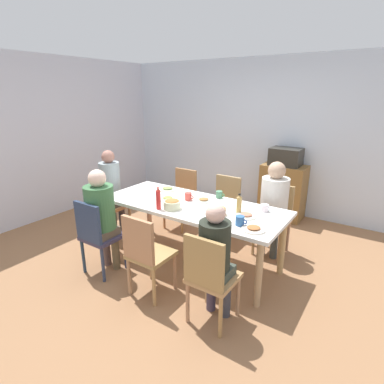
# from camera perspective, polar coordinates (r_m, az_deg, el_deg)

# --- Properties ---
(ground_plane) EXTENTS (6.79, 6.79, 0.00)m
(ground_plane) POSITION_cam_1_polar(r_m,az_deg,el_deg) (3.97, -0.00, -12.65)
(ground_plane) COLOR #946745
(wall_back) EXTENTS (5.90, 0.12, 2.60)m
(wall_back) POSITION_cam_1_polar(r_m,az_deg,el_deg) (5.57, 13.85, 10.02)
(wall_back) COLOR silver
(wall_back) RESTS_ON ground_plane
(wall_left) EXTENTS (0.12, 4.82, 2.60)m
(wall_left) POSITION_cam_1_polar(r_m,az_deg,el_deg) (5.62, -25.57, 8.86)
(wall_left) COLOR silver
(wall_left) RESTS_ON ground_plane
(dining_table) EXTENTS (2.22, 0.90, 0.77)m
(dining_table) POSITION_cam_1_polar(r_m,az_deg,el_deg) (3.67, -0.00, -3.39)
(dining_table) COLOR white
(dining_table) RESTS_ON ground_plane
(chair_0) EXTENTS (0.40, 0.40, 0.90)m
(chair_0) POSITION_cam_1_polar(r_m,az_deg,el_deg) (4.77, -1.82, -0.52)
(chair_0) COLOR #B77652
(chair_0) RESTS_ON ground_plane
(chair_1) EXTENTS (0.40, 0.40, 0.90)m
(chair_1) POSITION_cam_1_polar(r_m,az_deg,el_deg) (4.68, -15.33, -1.54)
(chair_1) COLOR #B67C50
(chair_1) RESTS_ON ground_plane
(person_1) EXTENTS (0.30, 0.30, 1.27)m
(person_1) POSITION_cam_1_polar(r_m,az_deg,el_deg) (4.54, -14.82, 1.01)
(person_1) COLOR #443C42
(person_1) RESTS_ON ground_plane
(chair_2) EXTENTS (0.40, 0.40, 0.90)m
(chair_2) POSITION_cam_1_polar(r_m,az_deg,el_deg) (4.13, 15.15, -4.16)
(chair_2) COLOR #B57D4D
(chair_2) RESTS_ON ground_plane
(person_2) EXTENTS (0.34, 0.34, 1.23)m
(person_2) POSITION_cam_1_polar(r_m,az_deg,el_deg) (3.97, 15.00, -1.41)
(person_2) COLOR #3F4644
(person_2) RESTS_ON ground_plane
(chair_3) EXTENTS (0.40, 0.40, 0.90)m
(chair_3) POSITION_cam_1_polar(r_m,az_deg,el_deg) (3.65, -17.30, -7.37)
(chair_3) COLOR #36314A
(chair_3) RESTS_ON ground_plane
(person_3) EXTENTS (0.33, 0.33, 1.24)m
(person_3) POSITION_cam_1_polar(r_m,az_deg,el_deg) (3.61, -16.55, -3.56)
(person_3) COLOR brown
(person_3) RESTS_ON ground_plane
(chair_4) EXTENTS (0.40, 0.40, 0.90)m
(chair_4) POSITION_cam_1_polar(r_m,az_deg,el_deg) (4.40, 6.04, -2.23)
(chair_4) COLOR #A57F4F
(chair_4) RESTS_ON ground_plane
(chair_5) EXTENTS (0.40, 0.40, 0.90)m
(chair_5) POSITION_cam_1_polar(r_m,az_deg,el_deg) (3.16, -8.59, -10.89)
(chair_5) COLOR #A9864F
(chair_5) RESTS_ON ground_plane
(chair_6) EXTENTS (0.40, 0.40, 0.90)m
(chair_6) POSITION_cam_1_polar(r_m,az_deg,el_deg) (2.77, 3.25, -15.15)
(chair_6) COLOR tan
(chair_6) RESTS_ON ground_plane
(person_6) EXTENTS (0.30, 0.30, 1.15)m
(person_6) POSITION_cam_1_polar(r_m,az_deg,el_deg) (2.75, 4.32, -11.35)
(person_6) COLOR #3F364A
(person_6) RESTS_ON ground_plane
(plate_0) EXTENTS (0.24, 0.24, 0.04)m
(plate_0) POSITION_cam_1_polar(r_m,az_deg,el_deg) (4.18, -4.55, 0.58)
(plate_0) COLOR silver
(plate_0) RESTS_ON dining_table
(plate_1) EXTENTS (0.21, 0.21, 0.04)m
(plate_1) POSITION_cam_1_polar(r_m,az_deg,el_deg) (3.79, -4.52, -1.24)
(plate_1) COLOR white
(plate_1) RESTS_ON dining_table
(plate_2) EXTENTS (0.21, 0.21, 0.04)m
(plate_2) POSITION_cam_1_polar(r_m,az_deg,el_deg) (3.73, 2.19, -1.51)
(plate_2) COLOR white
(plate_2) RESTS_ON dining_table
(plate_3) EXTENTS (0.22, 0.22, 0.04)m
(plate_3) POSITION_cam_1_polar(r_m,az_deg,el_deg) (3.32, 10.05, -4.35)
(plate_3) COLOR white
(plate_3) RESTS_ON dining_table
(plate_4) EXTENTS (0.23, 0.23, 0.04)m
(plate_4) POSITION_cam_1_polar(r_m,az_deg,el_deg) (3.03, 11.39, -6.70)
(plate_4) COLOR silver
(plate_4) RESTS_ON dining_table
(bowl_0) EXTENTS (0.18, 0.18, 0.10)m
(bowl_0) POSITION_cam_1_polar(r_m,az_deg,el_deg) (3.33, 4.76, -3.44)
(bowl_0) COLOR olive
(bowl_0) RESTS_ON dining_table
(bowl_1) EXTENTS (0.20, 0.20, 0.11)m
(bowl_1) POSITION_cam_1_polar(r_m,az_deg,el_deg) (3.49, -3.73, -2.25)
(bowl_1) COLOR beige
(bowl_1) RESTS_ON dining_table
(cup_0) EXTENTS (0.12, 0.08, 0.09)m
(cup_0) POSITION_cam_1_polar(r_m,az_deg,el_deg) (3.85, 5.09, -0.48)
(cup_0) COLOR #4E835F
(cup_0) RESTS_ON dining_table
(cup_1) EXTENTS (0.12, 0.09, 0.08)m
(cup_1) POSITION_cam_1_polar(r_m,az_deg,el_deg) (3.50, 13.40, -2.90)
(cup_1) COLOR white
(cup_1) RESTS_ON dining_table
(cup_2) EXTENTS (0.12, 0.08, 0.10)m
(cup_2) POSITION_cam_1_polar(r_m,az_deg,el_deg) (3.76, -0.68, -0.83)
(cup_2) COLOR #D24A41
(cup_2) RESTS_ON dining_table
(cup_3) EXTENTS (0.12, 0.09, 0.10)m
(cup_3) POSITION_cam_1_polar(r_m,az_deg,el_deg) (3.09, 8.92, -5.28)
(cup_3) COLOR #30609E
(cup_3) RESTS_ON dining_table
(bottle_0) EXTENTS (0.05, 0.05, 0.26)m
(bottle_0) POSITION_cam_1_polar(r_m,az_deg,el_deg) (3.47, -6.28, -1.27)
(bottle_0) COLOR red
(bottle_0) RESTS_ON dining_table
(bottle_1) EXTENTS (0.06, 0.06, 0.22)m
(bottle_1) POSITION_cam_1_polar(r_m,az_deg,el_deg) (3.38, 8.74, -2.21)
(bottle_1) COLOR tan
(bottle_1) RESTS_ON dining_table
(side_cabinet) EXTENTS (0.70, 0.44, 0.90)m
(side_cabinet) POSITION_cam_1_polar(r_m,az_deg,el_deg) (5.34, 16.49, 0.08)
(side_cabinet) COLOR brown
(side_cabinet) RESTS_ON ground_plane
(microwave) EXTENTS (0.48, 0.36, 0.28)m
(microwave) POSITION_cam_1_polar(r_m,az_deg,el_deg) (5.19, 17.06, 6.28)
(microwave) COLOR #2E2B25
(microwave) RESTS_ON side_cabinet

